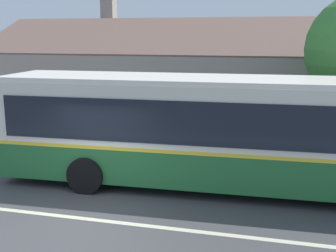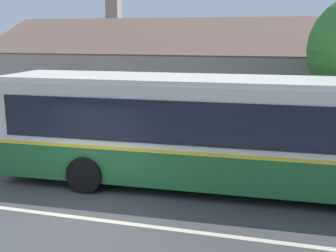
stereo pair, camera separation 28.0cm
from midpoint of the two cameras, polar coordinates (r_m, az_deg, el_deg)
ground_plane at (r=10.36m, az=-11.57°, el=-12.02°), size 300.00×300.00×0.00m
sidewalk_far at (r=15.59m, az=-1.57°, el=-3.11°), size 60.00×3.00×0.15m
lane_divider_stripe at (r=10.36m, az=-11.57°, el=-12.00°), size 60.00×0.16×0.01m
community_building at (r=21.73m, az=6.39°, el=5.82°), size 21.27×8.71×6.07m
transit_bus at (r=11.66m, az=7.24°, el=-0.47°), size 12.44×3.06×3.09m
bench_by_building at (r=17.49m, az=-18.01°, el=-0.32°), size 1.86×0.51×0.94m
bench_down_street at (r=15.25m, az=-4.11°, el=-1.58°), size 1.67×0.51×0.94m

